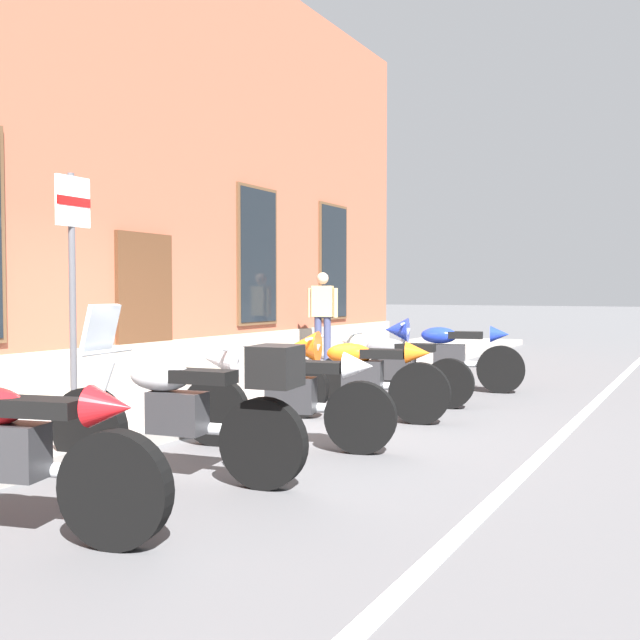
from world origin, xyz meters
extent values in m
plane|color=#4C4C4F|center=(0.00, 0.00, 0.00)|extent=(140.00, 140.00, 0.00)
cube|color=gray|center=(0.00, 1.38, 0.07)|extent=(26.28, 2.76, 0.14)
cube|color=silver|center=(0.00, -3.20, 0.00)|extent=(26.28, 0.12, 0.01)
cube|color=gray|center=(0.00, 2.72, 0.35)|extent=(20.28, 0.10, 0.70)
cube|color=#472B19|center=(1.45, 2.73, 1.15)|extent=(1.10, 0.08, 2.30)
cube|color=#513823|center=(4.35, 2.74, 2.10)|extent=(1.22, 0.06, 2.52)
cube|color=black|center=(4.35, 2.71, 2.10)|extent=(1.10, 0.03, 2.40)
cube|color=#513823|center=(7.24, 2.74, 2.10)|extent=(1.22, 0.06, 2.52)
cube|color=black|center=(7.24, 2.71, 2.10)|extent=(1.10, 0.03, 2.40)
cylinder|color=black|center=(-3.31, -1.61, 0.33)|extent=(0.29, 0.68, 0.67)
cube|color=#28282B|center=(-3.50, -0.94, 0.51)|extent=(0.33, 0.48, 0.32)
cube|color=black|center=(-3.44, -1.16, 0.78)|extent=(0.34, 0.52, 0.10)
cylinder|color=silver|center=(-3.30, -1.20, 0.38)|extent=(0.21, 0.46, 0.09)
cone|color=red|center=(-3.32, -1.59, 0.80)|extent=(0.30, 0.31, 0.24)
cylinder|color=black|center=(-2.17, -0.13, 0.33)|extent=(0.22, 0.68, 0.67)
cylinder|color=black|center=(-1.93, -1.66, 0.33)|extent=(0.22, 0.68, 0.67)
cylinder|color=silver|center=(-2.16, -0.23, 0.59)|extent=(0.12, 0.32, 0.64)
cube|color=#28282B|center=(-2.04, -0.94, 0.51)|extent=(0.29, 0.47, 0.32)
ellipsoid|color=#B7BABF|center=(-2.07, -0.79, 0.79)|extent=(0.34, 0.55, 0.24)
cube|color=black|center=(-2.01, -1.17, 0.80)|extent=(0.29, 0.51, 0.10)
cylinder|color=silver|center=(-2.14, -0.31, 0.96)|extent=(0.62, 0.13, 0.04)
cylinder|color=silver|center=(-1.88, -1.22, 0.38)|extent=(0.16, 0.46, 0.09)
cube|color=#B2BCC6|center=(-2.15, -0.25, 1.14)|extent=(0.38, 0.20, 0.40)
cube|color=black|center=(-1.91, -1.76, 0.90)|extent=(0.41, 0.37, 0.30)
cylinder|color=black|center=(-0.96, -0.45, 0.32)|extent=(0.29, 0.65, 0.65)
cylinder|color=black|center=(-0.59, -1.79, 0.32)|extent=(0.29, 0.65, 0.65)
cylinder|color=silver|center=(-0.93, -0.55, 0.56)|extent=(0.15, 0.31, 0.61)
cube|color=#28282B|center=(-0.76, -1.17, 0.50)|extent=(0.33, 0.48, 0.32)
ellipsoid|color=silver|center=(-0.80, -1.02, 0.75)|extent=(0.39, 0.57, 0.24)
cube|color=black|center=(-0.70, -1.39, 0.76)|extent=(0.34, 0.52, 0.10)
cylinder|color=silver|center=(-0.91, -0.63, 0.92)|extent=(0.61, 0.20, 0.04)
cylinder|color=silver|center=(-0.56, -1.43, 0.37)|extent=(0.21, 0.46, 0.09)
cone|color=silver|center=(-0.94, -0.50, 0.82)|extent=(0.44, 0.42, 0.36)
cone|color=silver|center=(-0.59, -1.77, 0.78)|extent=(0.30, 0.31, 0.24)
cylinder|color=black|center=(0.65, -0.41, 0.34)|extent=(0.27, 0.68, 0.67)
cylinder|color=black|center=(0.96, -1.74, 0.34)|extent=(0.27, 0.68, 0.67)
cylinder|color=silver|center=(0.67, -0.50, 0.57)|extent=(0.14, 0.30, 0.59)
cube|color=#28282B|center=(0.82, -1.12, 0.52)|extent=(0.32, 0.48, 0.32)
ellipsoid|color=orange|center=(0.78, -0.97, 0.75)|extent=(0.37, 0.57, 0.24)
cube|color=black|center=(0.87, -1.34, 0.76)|extent=(0.33, 0.52, 0.10)
cylinder|color=silver|center=(0.69, -0.58, 0.92)|extent=(0.61, 0.18, 0.04)
cylinder|color=silver|center=(1.00, -1.38, 0.39)|extent=(0.19, 0.46, 0.09)
cone|color=orange|center=(0.66, -0.45, 0.82)|extent=(0.43, 0.41, 0.36)
cone|color=orange|center=(0.96, -1.72, 0.78)|extent=(0.29, 0.31, 0.24)
cylinder|color=black|center=(1.88, -0.29, 0.31)|extent=(0.22, 0.63, 0.62)
cylinder|color=black|center=(2.10, -1.68, 0.31)|extent=(0.22, 0.63, 0.62)
cylinder|color=silver|center=(1.89, -0.39, 0.55)|extent=(0.12, 0.31, 0.60)
cube|color=#28282B|center=(1.99, -1.04, 0.49)|extent=(0.29, 0.47, 0.32)
ellipsoid|color=slate|center=(1.97, -0.89, 0.73)|extent=(0.34, 0.55, 0.24)
cube|color=black|center=(2.03, -1.26, 0.74)|extent=(0.29, 0.51, 0.10)
cylinder|color=silver|center=(1.90, -0.47, 0.90)|extent=(0.62, 0.13, 0.04)
cylinder|color=silver|center=(2.16, -1.31, 0.36)|extent=(0.16, 0.46, 0.09)
sphere|color=silver|center=(1.89, -0.39, 0.83)|extent=(0.18, 0.18, 0.18)
cylinder|color=black|center=(3.36, -0.38, 0.34)|extent=(0.27, 0.68, 0.67)
cylinder|color=black|center=(3.72, -1.89, 0.34)|extent=(0.27, 0.68, 0.67)
cylinder|color=silver|center=(3.39, -0.48, 0.60)|extent=(0.14, 0.32, 0.65)
cube|color=#28282B|center=(3.56, -1.18, 0.52)|extent=(0.32, 0.48, 0.32)
ellipsoid|color=#192D9E|center=(3.52, -1.04, 0.81)|extent=(0.37, 0.57, 0.24)
cube|color=black|center=(3.61, -1.41, 0.82)|extent=(0.33, 0.52, 0.10)
cylinder|color=silver|center=(3.41, -0.56, 0.98)|extent=(0.61, 0.18, 0.04)
cylinder|color=silver|center=(3.74, -1.45, 0.39)|extent=(0.19, 0.46, 0.09)
cone|color=#192D9E|center=(3.38, -0.43, 0.88)|extent=(0.43, 0.41, 0.36)
cone|color=#192D9E|center=(3.72, -1.87, 0.84)|extent=(0.29, 0.31, 0.24)
cylinder|color=#2D3351|center=(5.46, 1.90, 0.56)|extent=(0.14, 0.14, 0.83)
cylinder|color=#2D3351|center=(5.41, 2.07, 0.56)|extent=(0.14, 0.14, 0.83)
cube|color=tan|center=(5.44, 1.98, 1.27)|extent=(0.31, 0.44, 0.59)
sphere|color=tan|center=(5.44, 1.98, 1.70)|extent=(0.22, 0.22, 0.22)
cylinder|color=tan|center=(5.51, 1.75, 1.24)|extent=(0.09, 0.09, 0.56)
cylinder|color=tan|center=(5.36, 2.22, 1.24)|extent=(0.09, 0.09, 0.56)
cylinder|color=#4C4C51|center=(-1.82, 0.45, 1.31)|extent=(0.06, 0.06, 2.34)
cube|color=white|center=(-1.82, 0.43, 2.23)|extent=(0.36, 0.03, 0.44)
cube|color=red|center=(-1.82, 0.41, 2.23)|extent=(0.36, 0.01, 0.08)
camera|label=1|loc=(-6.05, -4.47, 1.43)|focal=38.75mm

